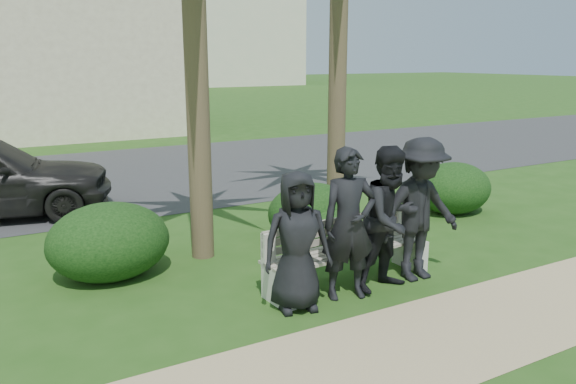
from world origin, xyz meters
name	(u,v)px	position (x,y,z in m)	size (l,w,h in m)	color
ground	(356,275)	(0.00, 0.00, 0.00)	(160.00, 160.00, 0.00)	#244C15
footpath	(458,331)	(0.00, -1.80, 0.00)	(30.00, 1.60, 0.01)	tan
asphalt_street	(169,171)	(0.00, 8.00, 0.00)	(160.00, 8.00, 0.01)	#2D2D30
stucco_bldg_right	(57,34)	(-1.00, 18.00, 3.66)	(8.40, 8.40, 7.30)	beige
park_bench	(348,256)	(-0.26, -0.16, 0.36)	(2.31, 0.69, 0.80)	gray
man_a	(297,241)	(-1.19, -0.48, 0.80)	(0.78, 0.51, 1.60)	black
man_b	(349,224)	(-0.50, -0.50, 0.90)	(0.66, 0.43, 1.80)	black
man_c	(391,219)	(0.09, -0.54, 0.89)	(0.87, 0.67, 1.78)	black
man_d	(420,210)	(0.61, -0.47, 0.92)	(1.19, 0.68, 1.84)	black
hedge_a	(109,239)	(-2.83, 1.53, 0.51)	(1.56, 1.29, 1.02)	black
hedge_b	(108,239)	(-2.82, 1.61, 0.48)	(1.48, 1.22, 0.97)	black
hedge_c	(326,227)	(0.28, 1.17, 0.31)	(0.95, 0.79, 0.62)	black
hedge_d	(311,210)	(0.28, 1.59, 0.46)	(1.41, 1.17, 0.92)	black
hedge_f	(453,187)	(3.39, 1.66, 0.48)	(1.47, 1.22, 0.96)	black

